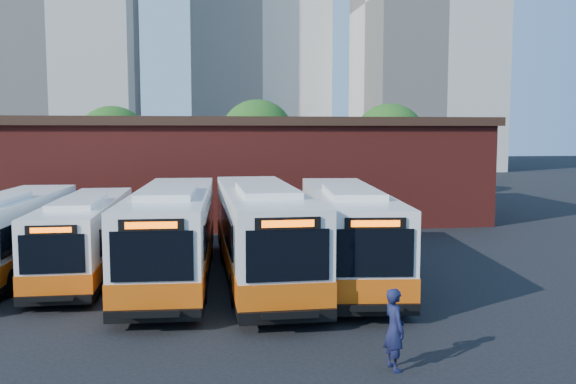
{
  "coord_description": "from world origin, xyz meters",
  "views": [
    {
      "loc": [
        -3.21,
        -19.18,
        5.59
      ],
      "look_at": [
        0.74,
        7.36,
        2.91
      ],
      "focal_mm": 38.0,
      "sensor_mm": 36.0,
      "label": 1
    }
  ],
  "objects": [
    {
      "name": "bus_mideast",
      "position": [
        -0.85,
        3.5,
        1.66
      ],
      "size": [
        2.92,
        13.46,
        3.65
      ],
      "rotation": [
        0.0,
        0.0,
        0.01
      ],
      "color": "white",
      "rests_on": "ground"
    },
    {
      "name": "depot_building",
      "position": [
        0.0,
        20.0,
        3.26
      ],
      "size": [
        28.6,
        12.6,
        6.4
      ],
      "color": "maroon",
      "rests_on": "ground"
    },
    {
      "name": "transit_worker",
      "position": [
        1.29,
        -5.84,
        0.98
      ],
      "size": [
        0.56,
        0.77,
        1.95
      ],
      "primitive_type": "imported",
      "rotation": [
        0.0,
        0.0,
        1.71
      ],
      "color": "#131738",
      "rests_on": "ground"
    },
    {
      "name": "bus_farwest",
      "position": [
        -10.54,
        5.42,
        1.47
      ],
      "size": [
        3.11,
        12.01,
        3.24
      ],
      "rotation": [
        0.0,
        0.0,
        -0.06
      ],
      "color": "white",
      "rests_on": "ground"
    },
    {
      "name": "bus_east",
      "position": [
        2.46,
        3.58,
        1.6
      ],
      "size": [
        4.06,
        13.13,
        3.53
      ],
      "rotation": [
        0.0,
        0.0,
        -0.11
      ],
      "color": "white",
      "rests_on": "ground"
    },
    {
      "name": "tree_east",
      "position": [
        13.0,
        31.0,
        4.83
      ],
      "size": [
        6.24,
        6.24,
        7.96
      ],
      "color": "#382314",
      "rests_on": "ground"
    },
    {
      "name": "tree_west",
      "position": [
        -10.0,
        32.0,
        4.64
      ],
      "size": [
        6.0,
        6.0,
        7.65
      ],
      "color": "#382314",
      "rests_on": "ground"
    },
    {
      "name": "tree_mid",
      "position": [
        2.0,
        34.0,
        5.08
      ],
      "size": [
        6.56,
        6.56,
        8.36
      ],
      "color": "#382314",
      "rests_on": "ground"
    },
    {
      "name": "bus_midwest",
      "position": [
        -4.18,
        4.03,
        1.63
      ],
      "size": [
        3.37,
        13.26,
        3.58
      ],
      "rotation": [
        0.0,
        0.0,
        -0.05
      ],
      "color": "white",
      "rests_on": "ground"
    },
    {
      "name": "ground",
      "position": [
        0.0,
        0.0,
        0.0
      ],
      "size": [
        220.0,
        220.0,
        0.0
      ],
      "primitive_type": "plane",
      "color": "black"
    },
    {
      "name": "tower_right",
      "position": [
        30.0,
        68.0,
        24.34
      ],
      "size": [
        18.0,
        18.0,
        49.2
      ],
      "color": "beige",
      "rests_on": "ground"
    },
    {
      "name": "bus_west",
      "position": [
        -7.6,
        5.43,
        1.4
      ],
      "size": [
        2.49,
        11.33,
        3.07
      ],
      "rotation": [
        0.0,
        0.0,
        -0.01
      ],
      "color": "white",
      "rests_on": "ground"
    }
  ]
}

